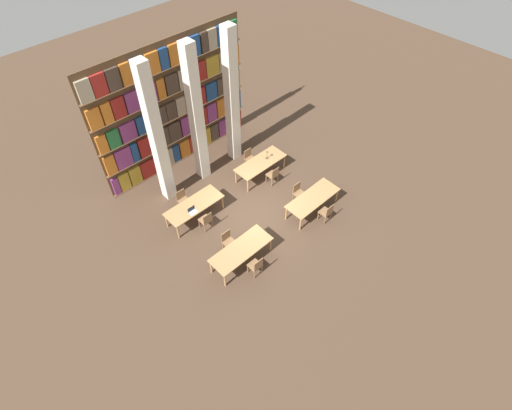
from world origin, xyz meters
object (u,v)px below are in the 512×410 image
object	(u,v)px
reading_table_0	(241,250)
chair_3	(298,192)
chair_0	(256,266)
chair_2	(327,212)
chair_4	(206,220)
reading_table_2	(194,206)
chair_7	(250,158)
laptop	(193,211)
reading_table_3	(261,163)
pillar_center	(196,117)
chair_6	(273,175)
chair_1	(228,241)
reading_table_1	(313,199)
pillar_left	(157,137)
chair_5	(183,199)
desk_lamp_0	(267,153)
pillar_right	(232,99)

from	to	relation	value
reading_table_0	chair_3	size ratio (longest dim) A/B	2.66
reading_table_0	chair_0	world-z (taller)	chair_0
chair_2	chair_4	bearing A→B (deg)	141.42
reading_table_2	chair_7	xyz separation A→B (m)	(3.59, 0.74, -0.18)
chair_2	chair_4	size ratio (longest dim) A/B	1.00
reading_table_2	laptop	bearing A→B (deg)	-134.81
chair_4	reading_table_3	size ratio (longest dim) A/B	0.38
pillar_center	reading_table_3	bearing A→B (deg)	-44.30
pillar_center	chair_6	world-z (taller)	pillar_center
reading_table_2	chair_7	world-z (taller)	chair_7
reading_table_0	chair_7	world-z (taller)	chair_7
chair_1	chair_6	distance (m)	3.88
laptop	chair_7	xyz separation A→B (m)	(3.84, 0.99, -0.29)
chair_0	chair_4	world-z (taller)	same
chair_0	reading_table_1	xyz separation A→B (m)	(3.67, 0.64, 0.18)
pillar_left	chair_5	xyz separation A→B (m)	(0.01, -1.01, -2.52)
reading_table_2	desk_lamp_0	size ratio (longest dim) A/B	5.72
pillar_left	pillar_center	xyz separation A→B (m)	(1.81, 0.00, 0.00)
desk_lamp_0	reading_table_3	bearing A→B (deg)	179.29
pillar_left	chair_0	bearing A→B (deg)	-90.24
chair_2	laptop	distance (m)	5.13
reading_table_2	reading_table_0	bearing A→B (deg)	-91.60
chair_5	chair_7	xyz separation A→B (m)	(3.61, 0.00, 0.00)
pillar_left	chair_5	world-z (taller)	pillar_left
reading_table_2	reading_table_3	size ratio (longest dim) A/B	1.00
chair_7	chair_4	bearing A→B (deg)	22.19
chair_4	chair_6	size ratio (longest dim) A/B	1.00
chair_3	reading_table_2	bearing A→B (deg)	-30.91
laptop	pillar_center	bearing A→B (deg)	44.61
pillar_center	desk_lamp_0	xyz separation A→B (m)	(2.16, -1.74, -2.00)
pillar_right	reading_table_2	xyz separation A→B (m)	(-3.58, -1.74, -2.34)
chair_1	chair_2	xyz separation A→B (m)	(3.66, -1.57, 0.00)
chair_5	chair_4	bearing A→B (deg)	90.00
reading_table_2	chair_4	world-z (taller)	chair_4
chair_5	laptop	distance (m)	1.06
pillar_center	chair_1	xyz separation A→B (m)	(-1.83, -3.80, -2.52)
chair_6	chair_3	bearing A→B (deg)	-89.41
chair_0	chair_5	size ratio (longest dim) A/B	1.00
reading_table_2	chair_5	xyz separation A→B (m)	(-0.02, 0.74, -0.18)
chair_2	chair_5	xyz separation A→B (m)	(-3.63, 4.37, 0.00)
chair_1	chair_7	distance (m)	4.60
pillar_left	chair_7	distance (m)	4.53
pillar_center	reading_table_1	world-z (taller)	pillar_center
chair_3	desk_lamp_0	xyz separation A→B (m)	(0.32, 2.15, 0.52)
chair_7	reading_table_2	bearing A→B (deg)	11.61
chair_7	chair_3	bearing A→B (deg)	90.29
reading_table_2	chair_0	bearing A→B (deg)	-90.95
chair_2	reading_table_2	size ratio (longest dim) A/B	0.38
chair_2	desk_lamp_0	size ratio (longest dim) A/B	2.15
pillar_center	chair_5	bearing A→B (deg)	-150.73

